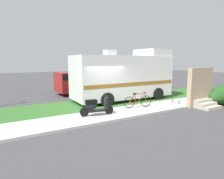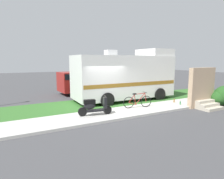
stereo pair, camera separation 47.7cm
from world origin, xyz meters
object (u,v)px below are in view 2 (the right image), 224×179
Objects in this scene: motorhome_rv at (125,76)px; scooter at (94,106)px; pickup_truck_near at (83,82)px; bottle_green at (174,101)px; bicycle at (138,101)px; bottle_spare at (180,103)px.

scooter is at bearing -142.09° from motorhome_rv.
pickup_truck_near is 19.13× the size of bottle_green.
scooter is at bearing -175.02° from bicycle.
scooter is at bearing 176.15° from bottle_spare.
motorhome_rv is at bearing 121.67° from bottle_spare.
bottle_green is (5.78, 0.27, -0.34)m from scooter.
scooter is 0.99× the size of bicycle.
motorhome_rv is 2.98m from bicycle.
bottle_green is (3.75, -6.78, -0.75)m from pickup_truck_near.
bottle_green is at bearing 2.69° from scooter.
bottle_spare is at bearing -58.33° from motorhome_rv.
motorhome_rv reaches higher than scooter.
bicycle is 7.45× the size of bottle_spare.
bottle_green reaches higher than bottle_spare.
bicycle is at bearing 4.98° from scooter.
scooter is 6.17× the size of bottle_green.
bottle_green is at bearing 76.45° from bottle_spare.
motorhome_rv is 4.76m from scooter.
motorhome_rv reaches higher than pickup_truck_near.
motorhome_rv is 4.57m from pickup_truck_near.
motorhome_rv is 4.13× the size of bicycle.
bottle_green is at bearing -61.06° from pickup_truck_near.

